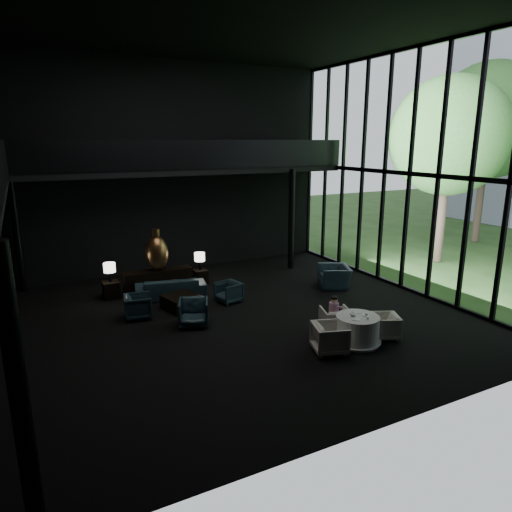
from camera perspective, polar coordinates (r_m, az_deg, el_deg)
name	(u,v)px	position (r m, az deg, el deg)	size (l,w,h in m)	color
floor	(220,321)	(13.34, -4.48, -8.16)	(14.00, 12.00, 0.02)	black
ceiling	(214,18)	(12.68, -5.26, 27.52)	(14.00, 12.00, 0.02)	black
wall_back	(157,170)	(18.07, -12.25, 10.51)	(14.00, 0.04, 8.00)	black
wall_front	(367,212)	(7.24, 13.69, 5.31)	(14.00, 0.04, 8.00)	black
curtain_wall	(410,174)	(16.34, 18.66, 9.74)	(0.20, 12.00, 8.00)	black
mezzanine_back	(191,170)	(17.40, -8.14, 10.56)	(12.00, 2.00, 0.25)	black
railing_left	(2,163)	(11.43, -29.15, 10.10)	(0.06, 12.00, 1.00)	black
railing_back	(200,154)	(16.44, -7.04, 12.48)	(12.00, 0.06, 1.00)	black
column_sw	(20,401)	(6.49, -27.43, -15.76)	(0.24, 0.24, 4.00)	black
column_nw	(17,234)	(17.39, -27.72, 2.41)	(0.24, 0.24, 4.00)	black
column_ne	(291,220)	(18.36, 4.43, 4.56)	(0.24, 0.24, 4.00)	black
tree_near	(449,136)	(20.64, 23.01, 13.59)	(4.80, 4.80, 7.65)	#382D23
tree_far	(489,121)	(25.82, 27.12, 14.77)	(5.60, 5.60, 8.80)	#382D23
console	(158,280)	(16.20, -12.13, -2.97)	(2.33, 0.53, 0.74)	black
bronze_urn	(157,253)	(15.92, -12.30, 0.41)	(0.78, 0.78, 1.45)	#986427
side_table_left	(111,290)	(15.86, -17.65, -4.04)	(0.51, 0.51, 0.56)	black
table_lamp_left	(110,268)	(15.64, -17.84, -1.48)	(0.38, 0.38, 0.64)	black
side_table_right	(201,277)	(16.78, -6.94, -2.57)	(0.46, 0.46, 0.50)	black
table_lamp_right	(200,258)	(16.64, -7.06, -0.20)	(0.38, 0.38, 0.63)	black
sofa	(171,283)	(15.36, -10.62, -3.36)	(2.53, 0.74, 0.99)	#1C2735
lounge_armchair_west	(138,305)	(13.88, -14.53, -6.00)	(0.74, 0.70, 0.77)	black
lounge_armchair_east	(228,292)	(14.76, -3.46, -4.48)	(0.66, 0.62, 0.68)	black
lounge_armchair_south	(194,311)	(13.00, -7.82, -6.77)	(0.86, 0.81, 0.89)	#212C42
window_armchair	(335,272)	(16.42, 9.81, -1.99)	(1.25, 0.81, 1.09)	#112230
coffee_table	(181,302)	(14.38, -9.31, -5.70)	(0.97, 0.97, 0.43)	black
dining_table	(357,332)	(12.10, 12.52, -9.23)	(1.24, 1.24, 0.75)	white
dining_chair_north	(335,319)	(12.68, 9.88, -7.79)	(0.71, 0.66, 0.73)	#BAB5A9
dining_chair_east	(384,326)	(12.61, 15.75, -8.43)	(0.64, 0.60, 0.66)	#B8AF96
dining_chair_west	(330,336)	(11.48, 9.24, -9.83)	(0.83, 0.78, 0.85)	beige
child	(334,306)	(12.58, 9.71, -6.17)	(0.26, 0.26, 0.57)	#D18894
plate_a	(356,319)	(11.72, 12.33, -7.73)	(0.22, 0.22, 0.01)	white
plate_b	(357,312)	(12.21, 12.45, -6.81)	(0.23, 0.23, 0.02)	white
saucer	(365,316)	(12.00, 13.51, -7.27)	(0.16, 0.16, 0.01)	white
coffee_cup	(366,314)	(12.04, 13.60, -7.02)	(0.08, 0.08, 0.06)	white
cereal_bowl	(353,315)	(11.89, 12.03, -7.20)	(0.16, 0.16, 0.08)	white
cream_pot	(368,318)	(11.79, 13.79, -7.55)	(0.06, 0.06, 0.07)	#99999E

